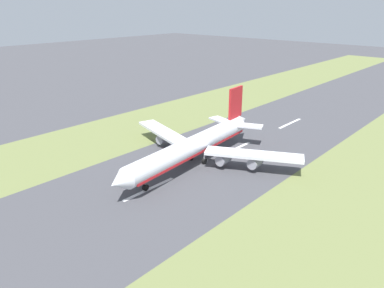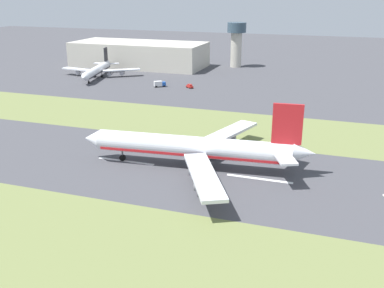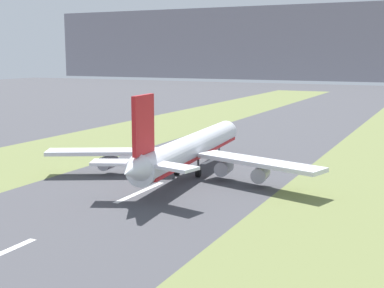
% 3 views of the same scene
% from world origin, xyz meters
% --- Properties ---
extents(ground_plane, '(800.00, 800.00, 0.00)m').
position_xyz_m(ground_plane, '(0.00, 0.00, 0.00)').
color(ground_plane, '#424247').
extents(grass_median_west, '(40.00, 600.00, 0.01)m').
position_xyz_m(grass_median_west, '(-45.00, 0.00, 0.00)').
color(grass_median_west, olive).
rests_on(grass_median_west, ground).
extents(grass_median_east, '(40.00, 600.00, 0.01)m').
position_xyz_m(grass_median_east, '(45.00, 0.00, 0.00)').
color(grass_median_east, olive).
rests_on(grass_median_east, ground).
extents(centreline_dash_mid, '(1.20, 18.00, 0.01)m').
position_xyz_m(centreline_dash_mid, '(0.00, -16.81, 0.01)').
color(centreline_dash_mid, silver).
rests_on(centreline_dash_mid, ground).
extents(centreline_dash_far, '(1.20, 18.00, 0.01)m').
position_xyz_m(centreline_dash_far, '(0.00, 23.19, 0.01)').
color(centreline_dash_far, silver).
rests_on(centreline_dash_far, ground).
extents(airplane_main_jet, '(63.85, 67.22, 20.20)m').
position_xyz_m(airplane_main_jet, '(2.28, 1.29, 6.02)').
color(airplane_main_jet, silver).
rests_on(airplane_main_jet, ground).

